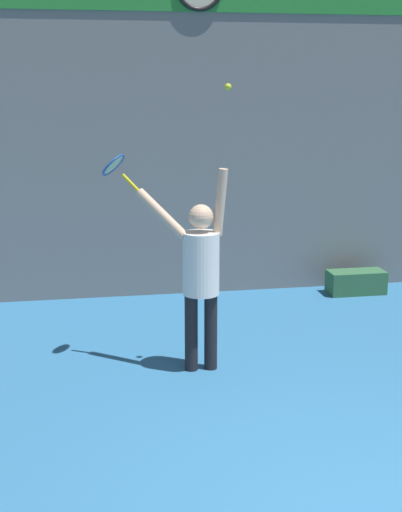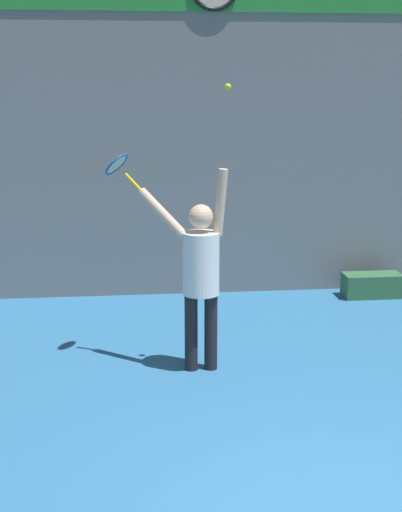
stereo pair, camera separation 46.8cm
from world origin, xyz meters
TOP-DOWN VIEW (x-y plane):
  - back_wall at (0.00, 5.78)m, footprint 18.00×0.10m
  - tennis_player at (-0.76, 3.07)m, footprint 0.88×0.55m
  - tennis_racket at (-1.54, 3.51)m, footprint 0.42×0.36m
  - tennis_ball at (-0.52, 3.00)m, footprint 0.06×0.06m
  - equipment_bag at (1.80, 5.32)m, footprint 0.77×0.34m

SIDE VIEW (x-z plane):
  - equipment_bag at x=1.80m, z-range 0.00..0.31m
  - tennis_player at x=-0.76m, z-range 0.03..2.05m
  - tennis_racket at x=-1.54m, z-range 1.81..2.19m
  - back_wall at x=0.00m, z-range 0.00..5.00m
  - tennis_ball at x=-0.52m, z-range 2.73..2.80m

